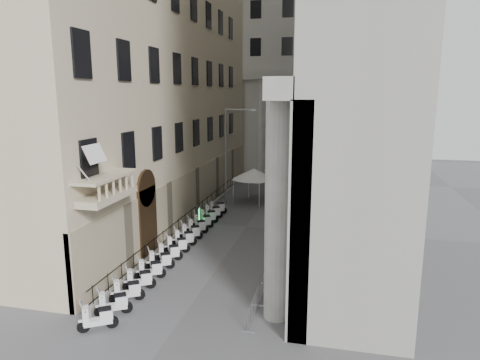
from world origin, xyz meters
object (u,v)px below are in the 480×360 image
(scooter_0, at_px, (99,330))
(pedestrian_a, at_px, (268,184))
(security_tent, at_px, (251,173))
(street_lamp, at_px, (230,148))
(info_kiosk, at_px, (197,217))
(pedestrian_b, at_px, (301,183))

(scooter_0, xyz_separation_m, pedestrian_a, (2.99, 27.65, 1.01))
(scooter_0, height_order, pedestrian_a, pedestrian_a)
(security_tent, bearing_deg, street_lamp, -130.24)
(info_kiosk, xyz_separation_m, pedestrian_a, (3.41, 12.76, 0.14))
(scooter_0, bearing_deg, street_lamp, -32.39)
(security_tent, height_order, info_kiosk, security_tent)
(info_kiosk, bearing_deg, street_lamp, 73.51)
(scooter_0, distance_m, info_kiosk, 14.92)
(street_lamp, distance_m, info_kiosk, 8.85)
(info_kiosk, relative_size, pedestrian_b, 1.10)
(pedestrian_a, bearing_deg, security_tent, 46.47)
(security_tent, xyz_separation_m, pedestrian_b, (4.36, 5.53, -1.94))
(scooter_0, height_order, pedestrian_b, pedestrian_b)
(security_tent, height_order, pedestrian_b, security_tent)
(security_tent, xyz_separation_m, pedestrian_a, (1.15, 3.26, -1.71))
(security_tent, bearing_deg, pedestrian_a, 70.54)
(street_lamp, distance_m, pedestrian_a, 7.27)
(security_tent, xyz_separation_m, street_lamp, (-1.60, -1.89, 2.61))
(scooter_0, relative_size, pedestrian_a, 0.74)
(scooter_0, xyz_separation_m, street_lamp, (0.24, 22.49, 5.34))
(street_lamp, height_order, pedestrian_b, street_lamp)
(security_tent, xyz_separation_m, info_kiosk, (-2.26, -9.50, -1.85))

